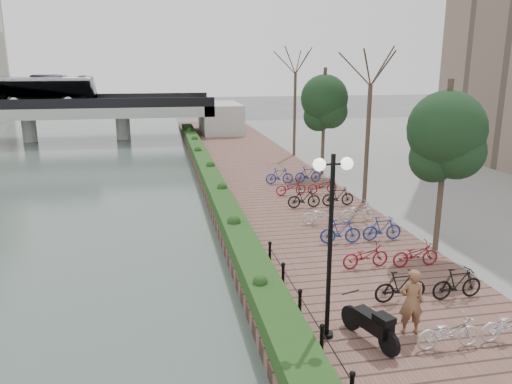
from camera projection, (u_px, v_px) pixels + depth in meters
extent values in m
cube|color=brown|center=(283.00, 203.00, 26.83)|extent=(8.00, 75.00, 0.50)
cube|color=#173E16|center=(215.00, 185.00, 28.45)|extent=(1.10, 56.00, 0.60)
cylinder|color=black|center=(322.00, 340.00, 12.42)|extent=(0.10, 0.10, 0.70)
cylinder|color=black|center=(300.00, 303.00, 14.32)|extent=(0.10, 0.10, 0.70)
cylinder|color=black|center=(283.00, 275.00, 16.22)|extent=(0.10, 0.10, 0.70)
cylinder|color=black|center=(270.00, 253.00, 18.12)|extent=(0.10, 0.10, 0.70)
cylinder|color=black|center=(330.00, 249.00, 12.63)|extent=(0.12, 0.12, 4.91)
cylinder|color=black|center=(333.00, 164.00, 12.08)|extent=(0.70, 0.06, 0.06)
sphere|color=white|center=(319.00, 165.00, 12.01)|extent=(0.32, 0.32, 0.32)
sphere|color=white|center=(347.00, 164.00, 12.14)|extent=(0.32, 0.32, 0.32)
imported|color=brown|center=(411.00, 302.00, 13.18)|extent=(0.72, 0.52, 1.83)
imported|color=silver|center=(449.00, 332.00, 12.58)|extent=(0.60, 1.71, 0.90)
imported|color=black|center=(401.00, 286.00, 15.04)|extent=(0.47, 1.66, 1.00)
imported|color=maroon|center=(366.00, 256.00, 17.52)|extent=(0.60, 1.72, 0.90)
imported|color=navy|center=(340.00, 231.00, 19.98)|extent=(0.47, 1.66, 1.00)
imported|color=silver|center=(320.00, 214.00, 22.46)|extent=(0.60, 1.71, 0.90)
imported|color=black|center=(304.00, 198.00, 24.92)|extent=(0.47, 1.66, 1.00)
imported|color=maroon|center=(291.00, 187.00, 27.41)|extent=(0.60, 1.72, 0.90)
imported|color=navy|center=(280.00, 176.00, 29.87)|extent=(0.47, 1.66, 1.00)
imported|color=silver|center=(512.00, 325.00, 12.91)|extent=(0.60, 1.71, 0.90)
imported|color=black|center=(455.00, 282.00, 15.37)|extent=(0.47, 1.66, 1.00)
imported|color=maroon|center=(413.00, 253.00, 17.85)|extent=(0.60, 1.72, 0.90)
imported|color=navy|center=(382.00, 229.00, 20.31)|extent=(0.47, 1.66, 1.00)
imported|color=silver|center=(358.00, 212.00, 22.80)|extent=(0.60, 1.71, 0.90)
imported|color=black|center=(338.00, 196.00, 25.26)|extent=(0.47, 1.66, 1.00)
imported|color=maroon|center=(322.00, 185.00, 27.74)|extent=(0.60, 1.72, 0.90)
imported|color=navy|center=(308.00, 175.00, 30.20)|extent=(0.47, 1.66, 1.00)
cube|color=#A3A39E|center=(27.00, 111.00, 48.80)|extent=(36.00, 8.00, 1.00)
cube|color=black|center=(15.00, 105.00, 44.86)|extent=(36.00, 0.15, 0.90)
cube|color=black|center=(35.00, 99.00, 52.27)|extent=(36.00, 0.15, 0.90)
cylinder|color=#A3A39E|center=(29.00, 129.00, 49.24)|extent=(1.40, 1.40, 2.50)
cylinder|color=#A3A39E|center=(123.00, 127.00, 50.89)|extent=(1.40, 1.40, 2.50)
imported|color=silver|center=(39.00, 90.00, 48.53)|extent=(2.52, 10.77, 3.00)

